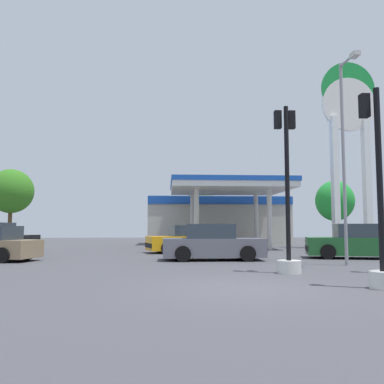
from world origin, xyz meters
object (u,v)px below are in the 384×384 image
object	(u,v)px
car_0	(357,243)
station_pole_sign	(349,130)
car_2	(213,244)
traffic_signal_2	(288,218)
corner_streetlamp	(345,143)
tree_0	(11,191)
tree_2	(335,201)
car_4	(186,240)
tree_1	(201,200)
traffic_signal_0	(380,226)

from	to	relation	value
car_0	station_pole_sign	bearing A→B (deg)	66.10
car_2	traffic_signal_2	xyz separation A→B (m)	(1.76, -5.06, 0.99)
car_0	corner_streetlamp	xyz separation A→B (m)	(-1.92, -3.40, 3.83)
tree_0	tree_2	xyz separation A→B (m)	(31.85, 1.05, -0.71)
tree_2	car_0	bearing A→B (deg)	-110.70
car_4	car_0	bearing A→B (deg)	-31.82
traffic_signal_2	tree_2	distance (m)	31.39
car_0	tree_1	bearing A→B (deg)	103.17
station_pole_sign	traffic_signal_0	xyz separation A→B (m)	(-7.34, -17.23, -6.49)
station_pole_sign	tree_0	size ratio (longest dim) A/B	1.83
car_0	traffic_signal_2	size ratio (longest dim) A/B	0.89
traffic_signal_0	tree_1	world-z (taller)	tree_1
traffic_signal_0	traffic_signal_2	distance (m)	3.42
car_4	tree_2	bearing A→B (deg)	48.41
station_pole_sign	tree_1	bearing A→B (deg)	123.02
car_4	tree_2	size ratio (longest dim) A/B	0.73
car_2	car_4	bearing A→B (deg)	99.63
station_pole_sign	car_4	size ratio (longest dim) A/B	2.81
traffic_signal_0	car_2	bearing A→B (deg)	109.81
car_0	tree_2	distance (m)	24.48
car_2	tree_0	world-z (taller)	tree_0
tree_1	corner_streetlamp	world-z (taller)	corner_streetlamp
car_2	traffic_signal_0	world-z (taller)	traffic_signal_0
car_0	car_2	size ratio (longest dim) A/B	1.08
tree_1	corner_streetlamp	bearing A→B (deg)	-82.73
traffic_signal_0	tree_0	distance (m)	36.40
station_pole_sign	tree_1	distance (m)	16.81
traffic_signal_0	tree_1	distance (m)	31.08
tree_2	station_pole_sign	bearing A→B (deg)	-108.74
car_0	traffic_signal_2	bearing A→B (deg)	-130.61
car_2	corner_streetlamp	world-z (taller)	corner_streetlamp
car_2	tree_1	bearing A→B (deg)	86.48
station_pole_sign	corner_streetlamp	world-z (taller)	station_pole_sign
car_2	car_0	bearing A→B (deg)	4.84
tree_0	corner_streetlamp	xyz separation A→B (m)	(21.36, -25.03, -0.24)
car_0	traffic_signal_2	world-z (taller)	traffic_signal_2
traffic_signal_0	tree_2	world-z (taller)	tree_2
car_2	tree_2	distance (m)	27.94
tree_1	corner_streetlamp	distance (m)	25.74
car_2	traffic_signal_2	size ratio (longest dim) A/B	0.83
tree_0	corner_streetlamp	bearing A→B (deg)	-49.52
corner_streetlamp	traffic_signal_0	bearing A→B (deg)	-107.32
car_4	traffic_signal_0	xyz separation A→B (m)	(3.85, -13.43, 0.76)
tree_0	car_0	bearing A→B (deg)	-42.90
car_0	traffic_signal_2	distance (m)	7.46
car_4	tree_1	bearing A→B (deg)	82.59
car_2	corner_streetlamp	bearing A→B (deg)	-31.40
car_2	corner_streetlamp	xyz separation A→B (m)	(4.66, -2.84, 3.84)
station_pole_sign	traffic_signal_0	distance (m)	19.82
tree_2	tree_1	bearing A→B (deg)	-177.71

